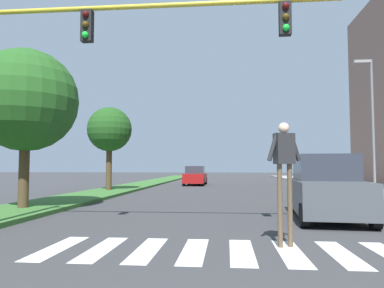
{
  "coord_description": "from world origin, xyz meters",
  "views": [
    {
      "loc": [
        -0.27,
        -0.71,
        1.6
      ],
      "look_at": [
        -1.8,
        15.32,
        2.6
      ],
      "focal_mm": 34.13,
      "sensor_mm": 36.0,
      "label": 1
    }
  ],
  "objects": [
    {
      "name": "traffic_light_gantry",
      "position": [
        -3.75,
        7.9,
        4.36
      ],
      "size": [
        8.91,
        0.3,
        6.0
      ],
      "color": "gold",
      "rests_on": "median_strip"
    },
    {
      "name": "suv_crossing",
      "position": [
        2.78,
        11.02,
        0.93
      ],
      "size": [
        2.33,
        4.75,
        1.97
      ],
      "color": "#474C51",
      "rests_on": "ground_plane"
    },
    {
      "name": "median_strip",
      "position": [
        -7.48,
        28.0,
        0.07
      ],
      "size": [
        2.82,
        64.0,
        0.15
      ],
      "primitive_type": "cube",
      "color": "#386B2D",
      "rests_on": "ground_plane"
    },
    {
      "name": "pedestrian_performer",
      "position": [
        0.88,
        6.78,
        1.66
      ],
      "size": [
        0.73,
        0.35,
        2.49
      ],
      "color": "brown",
      "rests_on": "ground_plane"
    },
    {
      "name": "crosswalk",
      "position": [
        0.0,
        6.29,
        0.0
      ],
      "size": [
        7.65,
        2.2,
        0.01
      ],
      "color": "silver",
      "rests_on": "ground_plane"
    },
    {
      "name": "sidewalk_right",
      "position": [
        8.4,
        28.0,
        0.07
      ],
      "size": [
        3.0,
        64.0,
        0.15
      ],
      "primitive_type": "cube",
      "color": "#9E9991",
      "rests_on": "ground_plane"
    },
    {
      "name": "ground_plane",
      "position": [
        0.0,
        30.0,
        0.0
      ],
      "size": [
        140.0,
        140.0,
        0.0
      ],
      "primitive_type": "plane",
      "color": "#38383A"
    },
    {
      "name": "sedan_midblock",
      "position": [
        -2.99,
        30.97,
        0.77
      ],
      "size": [
        1.83,
        4.56,
        1.65
      ],
      "color": "maroon",
      "rests_on": "ground_plane"
    },
    {
      "name": "street_lamp_right",
      "position": [
        7.81,
        20.44,
        4.59
      ],
      "size": [
        1.02,
        0.24,
        7.5
      ],
      "color": "slate",
      "rests_on": "sidewalk_right"
    },
    {
      "name": "tree_far",
      "position": [
        -7.67,
        21.72,
        3.93
      ],
      "size": [
        2.8,
        2.8,
        5.22
      ],
      "color": "#4C3823",
      "rests_on": "median_strip"
    },
    {
      "name": "tree_mid",
      "position": [
        -7.5,
        11.73,
        3.99
      ],
      "size": [
        3.7,
        3.7,
        5.71
      ],
      "color": "#4C3823",
      "rests_on": "median_strip"
    }
  ]
}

